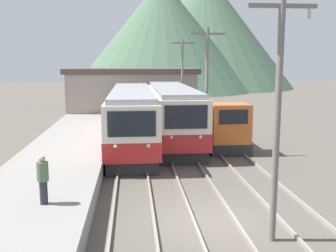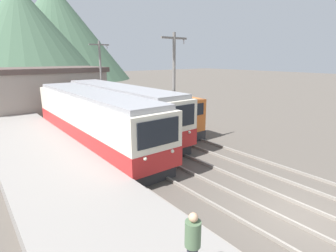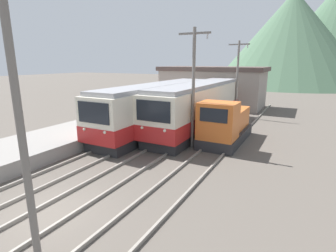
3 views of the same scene
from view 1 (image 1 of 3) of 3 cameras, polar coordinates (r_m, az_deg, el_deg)
The scene contains 14 objects.
ground_plane at distance 14.15m, azimuth 5.76°, elevation -13.48°, with size 200.00×200.00×0.00m, color #564F47.
platform_left at distance 14.25m, azimuth -20.35°, elevation -12.13°, with size 4.50×54.00×0.80m, color gray.
track_left at distance 13.89m, azimuth -5.14°, elevation -13.61°, with size 1.54×60.00×0.14m.
track_center at distance 14.16m, azimuth 6.58°, elevation -13.17°, with size 1.54×60.00×0.14m.
track_right at distance 15.03m, azimuth 18.11°, elevation -12.23°, with size 1.54×60.00×0.14m.
commuter_train_left at distance 25.80m, azimuth -5.25°, elevation 0.92°, with size 2.84×15.03×3.72m.
commuter_train_center at distance 27.55m, azimuth 0.58°, elevation 1.53°, with size 2.84×14.60×3.77m.
shunting_locomotive at distance 25.48m, azimuth 7.92°, elevation -0.42°, with size 2.40×6.01×3.00m.
catenary_mast_near at distance 11.99m, azimuth 15.66°, elevation 1.97°, with size 2.00×0.20×7.37m.
catenary_mast_mid at distance 22.69m, azimuth 5.65°, elevation 5.57°, with size 2.00×0.20×7.37m.
catenary_mast_far at distance 33.68m, azimuth 2.09°, elevation 6.81°, with size 2.00×0.20×7.37m.
person_on_platform at distance 13.65m, azimuth -17.70°, elevation -7.16°, with size 0.38×0.38×1.66m.
station_building at distance 38.91m, azimuth -5.21°, elevation 4.80°, with size 12.60×6.30×4.84m.
mountain_backdrop at distance 82.54m, azimuth 2.87°, elevation 13.49°, with size 46.15×45.25×24.54m.
Camera 1 is at (-2.55, -12.80, 5.47)m, focal length 42.00 mm.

